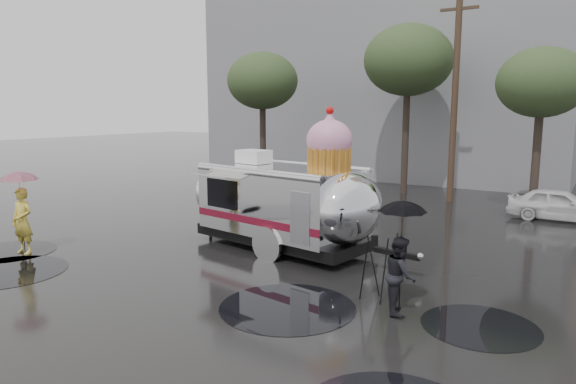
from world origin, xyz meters
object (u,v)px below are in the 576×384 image
Objects in this scene: person_right at (400,275)px; tripod at (374,262)px; person_left at (22,221)px; airstream_trailer at (285,199)px.

tripod is (-0.72, 0.36, 0.06)m from person_right.
tripod is (9.93, 1.89, -0.10)m from person_left.
tripod is (3.88, -2.53, -0.64)m from airstream_trailer.
person_left is 10.11m from tripod.
person_left is at bearing -134.73° from airstream_trailer.
person_right is at bearing -21.24° from tripod.
person_left reaches higher than person_right.
person_right reaches higher than tripod.
person_left is at bearing 74.11° from person_right.
airstream_trailer is 4.94× the size of person_right.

